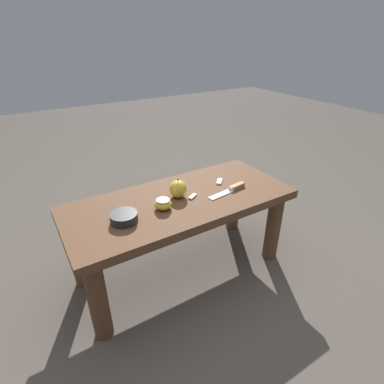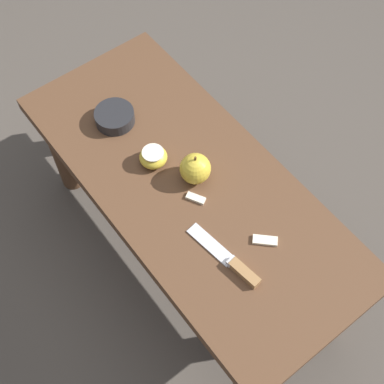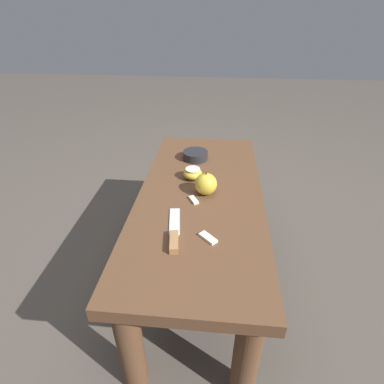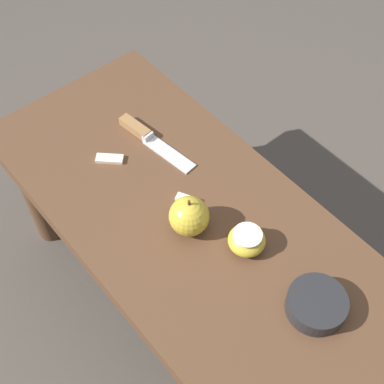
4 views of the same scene
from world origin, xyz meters
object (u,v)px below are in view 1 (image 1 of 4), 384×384
Objects in this scene: wooden_bench at (181,214)px; bowl at (124,217)px; apple_whole at (178,189)px; knife at (232,189)px; apple_cut at (163,204)px.

bowl is at bearing 8.68° from wooden_bench.
apple_whole reaches higher than wooden_bench.
wooden_bench is at bearing -20.99° from knife.
apple_whole is at bearing -167.52° from bowl.
apple_whole reaches higher than apple_cut.
wooden_bench is 9.45× the size of bowl.
knife reaches higher than wooden_bench.
wooden_bench is 4.76× the size of knife.
bowl is (0.17, 0.01, -0.00)m from apple_cut.
apple_whole is 0.28m from bowl.
bowl is (0.27, 0.06, -0.02)m from apple_whole.
wooden_bench is 0.29m from bowl.
knife is at bearing 176.44° from apple_cut.
bowl is at bearing 12.48° from apple_whole.
knife is 2.95× the size of apple_cut.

